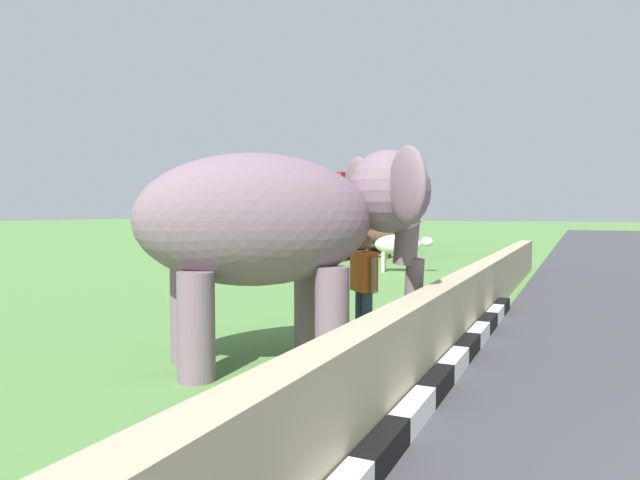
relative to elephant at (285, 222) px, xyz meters
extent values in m
cube|color=black|center=(-2.33, -2.13, -1.72)|extent=(0.90, 0.20, 0.24)
cube|color=white|center=(-1.43, -2.13, -1.72)|extent=(0.90, 0.20, 0.24)
cube|color=black|center=(-0.53, -2.13, -1.72)|extent=(0.90, 0.20, 0.24)
cube|color=white|center=(0.37, -2.13, -1.72)|extent=(0.90, 0.20, 0.24)
cube|color=black|center=(1.27, -2.13, -1.72)|extent=(0.90, 0.20, 0.24)
cube|color=white|center=(2.17, -2.13, -1.72)|extent=(0.90, 0.20, 0.24)
cube|color=black|center=(3.07, -2.13, -1.72)|extent=(0.90, 0.20, 0.24)
cube|color=white|center=(3.97, -2.13, -1.72)|extent=(0.90, 0.20, 0.24)
cube|color=black|center=(4.87, -2.13, -1.72)|extent=(0.90, 0.20, 0.24)
cube|color=tan|center=(-0.43, -1.83, -1.34)|extent=(28.00, 0.36, 1.00)
cylinder|color=slate|center=(0.66, -0.02, -1.20)|extent=(0.44, 0.44, 1.28)
cylinder|color=slate|center=(0.02, -0.66, -1.20)|extent=(0.44, 0.44, 1.28)
cylinder|color=slate|center=(-0.54, 1.18, -1.20)|extent=(0.44, 0.44, 1.28)
cylinder|color=slate|center=(-1.18, 0.54, -1.20)|extent=(0.44, 0.44, 1.28)
ellipsoid|color=slate|center=(-0.26, 0.26, 0.04)|extent=(3.32, 3.33, 1.70)
sphere|color=slate|center=(1.06, -1.06, 0.42)|extent=(1.16, 1.16, 1.16)
ellipsoid|color=#D84C8C|center=(1.27, -1.27, 0.57)|extent=(0.71, 0.71, 0.44)
ellipsoid|color=slate|center=(1.51, -0.41, 0.47)|extent=(0.81, 0.81, 1.00)
ellipsoid|color=slate|center=(0.41, -1.51, 0.47)|extent=(0.81, 0.81, 1.00)
cylinder|color=slate|center=(1.27, -1.27, -0.13)|extent=(0.57, 0.57, 0.99)
cylinder|color=slate|center=(1.35, -1.35, -0.93)|extent=(0.42, 0.42, 0.82)
cone|color=beige|center=(1.42, -1.03, -0.03)|extent=(0.50, 0.50, 0.22)
cone|color=beige|center=(1.03, -1.43, -0.03)|extent=(0.50, 0.50, 0.22)
cylinder|color=navy|center=(1.26, -0.57, -1.43)|extent=(0.15, 0.15, 0.82)
cylinder|color=navy|center=(1.14, -0.72, -1.43)|extent=(0.15, 0.15, 0.82)
cube|color=#D85919|center=(1.20, -0.65, -0.73)|extent=(0.44, 0.46, 0.58)
cylinder|color=#9E7251|center=(1.36, -0.44, -0.76)|extent=(0.17, 0.18, 0.53)
cylinder|color=#9E7251|center=(1.04, -0.85, -0.76)|extent=(0.13, 0.13, 0.52)
sphere|color=#9E7251|center=(1.20, -0.65, -0.30)|extent=(0.23, 0.23, 0.23)
cube|color=#B21E1E|center=(18.03, 6.18, 0.16)|extent=(9.28, 2.55, 3.00)
cube|color=#3F5160|center=(18.03, 6.18, 0.70)|extent=(8.54, 2.59, 0.76)
cylinder|color=black|center=(20.99, 7.34, -1.34)|extent=(1.00, 0.31, 1.00)
cylinder|color=black|center=(21.00, 5.04, -1.34)|extent=(1.00, 0.31, 1.00)
cylinder|color=black|center=(15.06, 7.31, -1.34)|extent=(1.00, 0.31, 1.00)
cylinder|color=black|center=(15.07, 5.01, -1.34)|extent=(1.00, 0.31, 1.00)
cylinder|color=beige|center=(11.30, 1.49, -1.51)|extent=(0.12, 0.12, 0.65)
cylinder|color=beige|center=(10.94, 1.42, -1.51)|extent=(0.12, 0.12, 0.65)
cylinder|color=beige|center=(11.12, 2.37, -1.51)|extent=(0.12, 0.12, 0.65)
cylinder|color=beige|center=(10.76, 2.30, -1.51)|extent=(0.12, 0.12, 0.65)
ellipsoid|color=beige|center=(11.03, 1.89, -0.94)|extent=(0.89, 1.59, 0.66)
ellipsoid|color=beige|center=(11.22, 0.98, -0.84)|extent=(0.33, 0.44, 0.32)
cylinder|color=#473323|center=(16.17, 3.83, -1.51)|extent=(0.12, 0.12, 0.65)
cylinder|color=#473323|center=(15.81, 3.81, -1.51)|extent=(0.12, 0.12, 0.65)
cylinder|color=#473323|center=(16.13, 4.73, -1.51)|extent=(0.12, 0.12, 0.65)
cylinder|color=#473323|center=(15.77, 4.71, -1.51)|extent=(0.12, 0.12, 0.65)
ellipsoid|color=#473323|center=(15.97, 4.27, -0.94)|extent=(0.68, 1.53, 0.66)
ellipsoid|color=#473323|center=(16.02, 3.34, -0.84)|extent=(0.28, 0.41, 0.32)
ellipsoid|color=slate|center=(52.57, 30.99, -1.84)|extent=(29.91, 23.93, 15.97)
camera|label=1|loc=(-6.39, -3.50, 0.15)|focal=31.30mm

